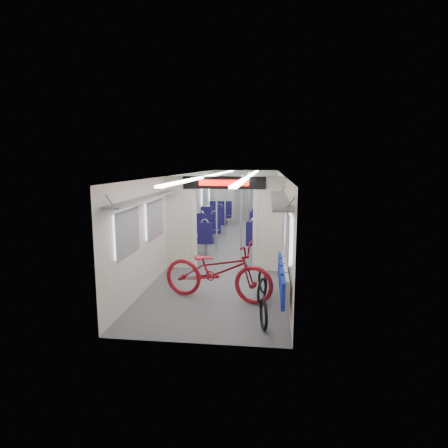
% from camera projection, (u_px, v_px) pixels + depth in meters
% --- Properties ---
extents(carriage, '(12.00, 12.02, 2.31)m').
position_uv_depth(carriage, '(231.00, 202.00, 10.87)').
color(carriage, '#515456').
rests_on(carriage, ground).
extents(bicycle, '(2.31, 1.23, 1.15)m').
position_uv_depth(bicycle, '(218.00, 270.00, 7.18)').
color(bicycle, maroon).
rests_on(bicycle, ground).
extents(flip_bench, '(0.12, 2.11, 0.52)m').
position_uv_depth(flip_bench, '(283.00, 278.00, 6.73)').
color(flip_bench, gray).
rests_on(flip_bench, carriage).
extents(bike_hoop_a, '(0.15, 0.51, 0.51)m').
position_uv_depth(bike_hoop_a, '(264.00, 316.00, 5.91)').
color(bike_hoop_a, black).
rests_on(bike_hoop_a, ground).
extents(bike_hoop_b, '(0.19, 0.49, 0.50)m').
position_uv_depth(bike_hoop_b, '(262.00, 292.00, 7.03)').
color(bike_hoop_b, black).
rests_on(bike_hoop_b, ground).
extents(bike_hoop_c, '(0.21, 0.49, 0.50)m').
position_uv_depth(bike_hoop_c, '(263.00, 282.00, 7.59)').
color(bike_hoop_c, black).
rests_on(bike_hoop_c, ground).
extents(seat_bay_near_left, '(0.89, 1.96, 1.07)m').
position_uv_depth(seat_bay_near_left, '(203.00, 232.00, 11.53)').
color(seat_bay_near_left, '#120E3F').
rests_on(seat_bay_near_left, ground).
extents(seat_bay_near_right, '(0.94, 2.20, 1.14)m').
position_uv_depth(seat_bay_near_right, '(263.00, 232.00, 11.31)').
color(seat_bay_near_right, '#120E3F').
rests_on(seat_bay_near_right, ground).
extents(seat_bay_far_left, '(0.94, 2.22, 1.15)m').
position_uv_depth(seat_bay_far_left, '(217.00, 215.00, 14.83)').
color(seat_bay_far_left, '#120E3F').
rests_on(seat_bay_far_left, ground).
extents(seat_bay_far_right, '(0.92, 2.14, 1.12)m').
position_uv_depth(seat_bay_far_right, '(265.00, 218.00, 14.29)').
color(seat_bay_far_right, '#120E3F').
rests_on(seat_bay_far_right, ground).
extents(stanchion_near_left, '(0.05, 0.05, 2.30)m').
position_uv_depth(stanchion_near_left, '(217.00, 218.00, 10.02)').
color(stanchion_near_left, silver).
rests_on(stanchion_near_left, ground).
extents(stanchion_near_right, '(0.05, 0.05, 2.30)m').
position_uv_depth(stanchion_near_right, '(241.00, 220.00, 9.76)').
color(stanchion_near_right, silver).
rests_on(stanchion_near_right, ground).
extents(stanchion_far_left, '(0.04, 0.04, 2.30)m').
position_uv_depth(stanchion_far_left, '(225.00, 207.00, 12.76)').
color(stanchion_far_left, silver).
rests_on(stanchion_far_left, ground).
extents(stanchion_far_right, '(0.04, 0.04, 2.30)m').
position_uv_depth(stanchion_far_right, '(249.00, 206.00, 13.00)').
color(stanchion_far_right, silver).
rests_on(stanchion_far_right, ground).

